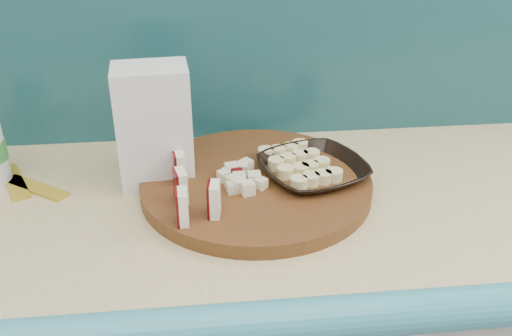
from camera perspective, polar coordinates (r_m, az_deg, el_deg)
name	(u,v)px	position (r m, az deg, el deg)	size (l,w,h in m)	color
backsplash	(125,23)	(1.18, -12.98, 13.95)	(2.20, 0.02, 0.50)	teal
cutting_board	(256,184)	(1.04, 0.00, -1.60)	(0.42, 0.42, 0.03)	#4A2C0F
apple_wedges	(189,190)	(0.94, -6.75, -2.16)	(0.09, 0.17, 0.06)	#FFF4CB
apple_chunks	(243,176)	(1.02, -1.36, -0.76)	(0.07, 0.07, 0.02)	beige
banana_slices	(300,163)	(1.06, 4.42, 0.46)	(0.14, 0.17, 0.02)	#F1E193
brown_bowl	(313,173)	(1.06, 5.71, -0.50)	(0.19, 0.19, 0.05)	black
flour_bag	(154,127)	(1.04, -10.14, 4.10)	(0.13, 0.09, 0.22)	silver
banana_peel	(11,186)	(1.15, -23.30, -1.65)	(0.19, 0.16, 0.01)	gold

